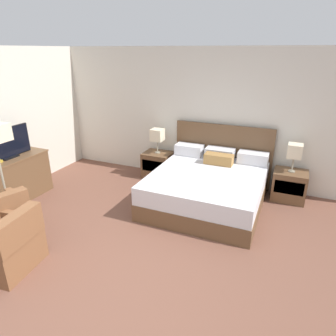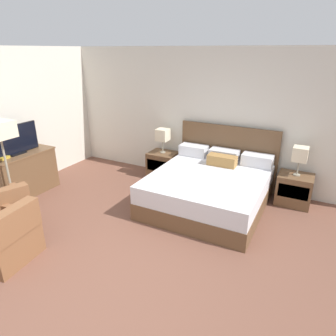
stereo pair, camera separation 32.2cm
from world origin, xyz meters
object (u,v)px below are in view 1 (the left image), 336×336
tv (6,144)px  nightstand_left (158,165)px  bed (208,186)px  nightstand_right (289,186)px  table_lamp_right (295,151)px  dresser (15,177)px  armchair_companion (6,247)px  table_lamp_left (157,135)px

tv → nightstand_left: bearing=45.3°
bed → nightstand_right: bearing=28.3°
table_lamp_right → tv: (-4.38, -1.88, 0.13)m
nightstand_right → dresser: (-4.39, -1.85, 0.14)m
bed → armchair_companion: size_ratio=2.58×
table_lamp_right → dresser: (-4.39, -1.85, -0.49)m
bed → tv: size_ratio=2.22×
nightstand_left → bed: bearing=-28.2°
table_lamp_right → armchair_companion: size_ratio=0.64×
bed → dresser: 3.34m
dresser → nightstand_right: bearing=22.8°
nightstand_left → dresser: (-1.86, -1.85, 0.14)m
dresser → armchair_companion: bearing=-44.7°
table_lamp_right → armchair_companion: (-3.00, -3.22, -0.60)m
nightstand_right → tv: (-4.38, -1.88, 0.75)m
nightstand_left → nightstand_right: size_ratio=1.00×
table_lamp_left → dresser: (-1.86, -1.85, -0.49)m
bed → dresser: size_ratio=1.73×
armchair_companion → nightstand_right: bearing=47.0°
nightstand_left → table_lamp_left: bearing=90.0°
bed → table_lamp_right: bed is taller
bed → table_lamp_left: size_ratio=4.06×
nightstand_right → table_lamp_right: table_lamp_right is taller
bed → armchair_companion: (-1.74, -2.54, -0.03)m
nightstand_left → dresser: size_ratio=0.48×
bed → nightstand_left: size_ratio=3.59×
nightstand_left → tv: (-1.86, -1.88, 0.75)m
table_lamp_left → armchair_companion: (-0.47, -3.22, -0.60)m
bed → armchair_companion: bed is taller
table_lamp_left → nightstand_left: bearing=-90.0°
nightstand_left → table_lamp_right: 2.60m
table_lamp_left → tv: tv is taller
nightstand_left → table_lamp_right: size_ratio=1.13×
nightstand_left → table_lamp_left: 0.63m
nightstand_right → tv: bearing=-156.8°
nightstand_right → armchair_companion: bearing=-133.0°
bed → table_lamp_right: size_ratio=4.06×
nightstand_left → tv: 2.75m
bed → table_lamp_left: bed is taller
nightstand_right → table_lamp_left: size_ratio=1.13×
nightstand_left → dresser: bearing=-135.3°
nightstand_right → armchair_companion: size_ratio=0.72×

